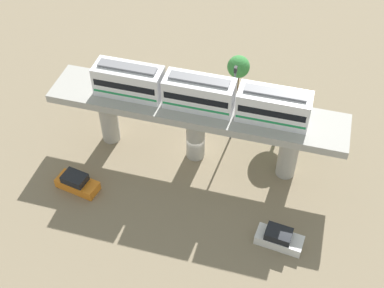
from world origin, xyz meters
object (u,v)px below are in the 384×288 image
object	(u,v)px
parked_car_orange	(77,183)
tree_mid_lot	(281,110)
train	(199,93)
signal_post	(233,101)
parked_car_white	(279,238)
tree_near_viaduct	(238,67)

from	to	relation	value
parked_car_orange	tree_mid_lot	bearing A→B (deg)	-45.82
train	parked_car_orange	distance (m)	14.86
signal_post	parked_car_white	bearing A→B (deg)	-149.57
tree_mid_lot	signal_post	world-z (taller)	signal_post
train	parked_car_white	world-z (taller)	train
tree_near_viaduct	signal_post	xyz separation A→B (m)	(-7.55, -0.94, 1.43)
tree_near_viaduct	tree_mid_lot	size ratio (longest dim) A/B	0.89
tree_near_viaduct	tree_mid_lot	bearing A→B (deg)	-138.02
signal_post	parked_car_orange	bearing A→B (deg)	129.66
parked_car_orange	parked_car_white	world-z (taller)	same
train	tree_near_viaduct	size ratio (longest dim) A/B	3.94
train	signal_post	bearing A→B (deg)	-38.25
tree_near_viaduct	tree_mid_lot	world-z (taller)	tree_mid_lot
parked_car_white	tree_near_viaduct	distance (m)	21.25
train	parked_car_white	size ratio (longest dim) A/B	4.69
tree_near_viaduct	signal_post	distance (m)	7.74
train	signal_post	distance (m)	5.37
parked_car_orange	train	bearing A→B (deg)	-44.22
train	parked_car_orange	size ratio (longest dim) A/B	4.60
train	tree_near_viaduct	bearing A→B (deg)	-9.06
parked_car_white	tree_near_viaduct	size ratio (longest dim) A/B	0.84
tree_mid_lot	parked_car_white	bearing A→B (deg)	-170.37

